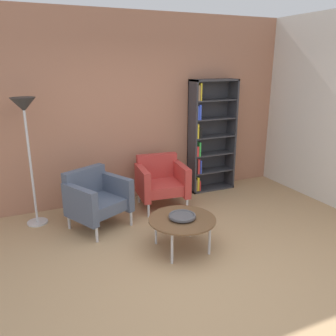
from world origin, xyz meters
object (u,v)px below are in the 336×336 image
object	(u,v)px
floor_lamp_torchiere	(25,120)
decorative_bowl	(182,216)
coffee_table_low	(182,221)
armchair_near_window	(161,180)
bookshelf_tall	(208,137)
armchair_by_bookshelf	(96,198)

from	to	relation	value
floor_lamp_torchiere	decorative_bowl	bearing A→B (deg)	-43.18
coffee_table_low	armchair_near_window	world-z (taller)	armchair_near_window
bookshelf_tall	coffee_table_low	world-z (taller)	bookshelf_tall
bookshelf_tall	floor_lamp_torchiere	distance (m)	2.93
coffee_table_low	armchair_by_bookshelf	bearing A→B (deg)	127.48
bookshelf_tall	decorative_bowl	world-z (taller)	bookshelf_tall
bookshelf_tall	armchair_by_bookshelf	bearing A→B (deg)	-162.46
bookshelf_tall	armchair_by_bookshelf	world-z (taller)	bookshelf_tall
coffee_table_low	armchair_near_window	xyz separation A→B (m)	(0.29, 1.33, 0.04)
armchair_near_window	armchair_by_bookshelf	size ratio (longest dim) A/B	0.85
bookshelf_tall	coffee_table_low	distance (m)	2.23
floor_lamp_torchiere	armchair_near_window	bearing A→B (deg)	-3.86
coffee_table_low	armchair_near_window	distance (m)	1.36
decorative_bowl	armchair_near_window	xyz separation A→B (m)	(0.29, 1.33, -0.02)
bookshelf_tall	armchair_by_bookshelf	xyz separation A→B (m)	(-2.12, -0.67, -0.52)
armchair_near_window	armchair_by_bookshelf	xyz separation A→B (m)	(-1.08, -0.30, 0.00)
armchair_by_bookshelf	floor_lamp_torchiere	xyz separation A→B (m)	(-0.76, 0.42, 1.03)
armchair_near_window	floor_lamp_torchiere	bearing A→B (deg)	-178.12
bookshelf_tall	floor_lamp_torchiere	world-z (taller)	bookshelf_tall
armchair_by_bookshelf	coffee_table_low	bearing A→B (deg)	-79.23
decorative_bowl	floor_lamp_torchiere	world-z (taller)	floor_lamp_torchiere
decorative_bowl	floor_lamp_torchiere	xyz separation A→B (m)	(-1.55, 1.45, 1.01)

